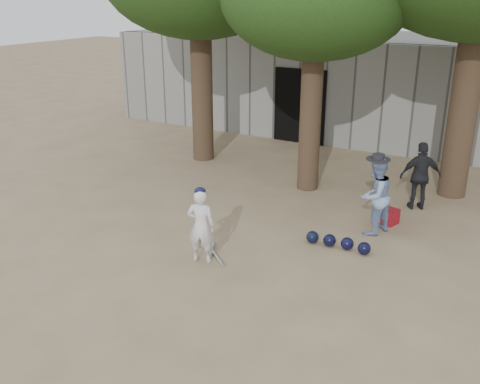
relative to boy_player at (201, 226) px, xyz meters
The scene contains 8 objects.
ground 0.78m from the boy_player, behind, with size 70.00×70.00×0.00m, color #937C5E.
boy_player is the anchor object (origin of this frame).
spectator_blue 3.36m from the boy_player, 49.25° to the left, with size 0.72×0.56×1.49m, color #8197C7.
spectator_dark 4.98m from the boy_player, 57.52° to the left, with size 0.85×0.35×1.44m, color black.
red_bag 3.93m from the boy_player, 53.80° to the left, with size 0.42×0.32×0.30m, color maroon.
back_building 10.40m from the boy_player, 92.39° to the left, with size 16.00×5.24×3.00m.
helmet_row 2.51m from the boy_player, 40.70° to the left, with size 1.19×0.28×0.23m.
bat_pile 0.68m from the boy_player, 74.29° to the left, with size 0.65×0.71×0.06m.
Camera 1 is at (4.98, -6.77, 4.32)m, focal length 40.00 mm.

